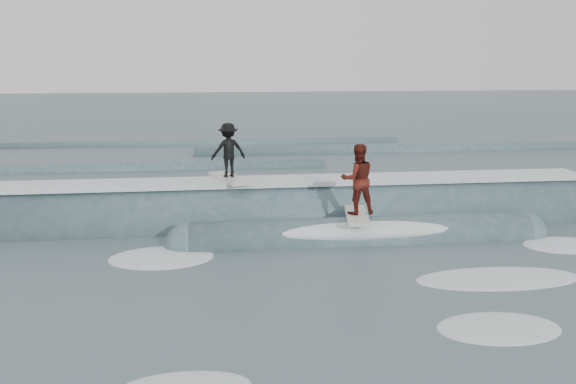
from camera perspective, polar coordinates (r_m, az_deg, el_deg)
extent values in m
plane|color=#374950|center=(14.62, 1.74, -6.94)|extent=(160.00, 160.00, 0.00)
cylinder|color=#36525B|center=(18.80, -0.39, -2.67)|extent=(18.51, 2.30, 2.30)
cylinder|color=#36525B|center=(17.03, 6.56, -4.28)|extent=(9.00, 1.25, 1.25)
sphere|color=#36525B|center=(16.56, -8.79, -4.82)|extent=(1.25, 1.25, 1.25)
sphere|color=#36525B|center=(18.62, 20.15, -3.55)|extent=(1.25, 1.25, 1.25)
cube|color=white|center=(18.54, -0.40, 0.99)|extent=(18.00, 1.30, 0.14)
ellipsoid|color=white|center=(16.95, 6.58, -3.31)|extent=(7.60, 1.30, 0.60)
cube|color=silver|center=(18.39, -5.28, 1.23)|extent=(1.17, 2.07, 0.10)
imported|color=black|center=(18.26, -5.33, 3.74)|extent=(1.09, 0.77, 1.53)
cube|color=silver|center=(16.83, 6.14, -2.09)|extent=(0.87, 2.06, 0.10)
imported|color=#50160F|center=(16.62, 6.21, 1.14)|extent=(0.93, 0.74, 1.83)
ellipsoid|color=white|center=(12.20, 18.22, -11.43)|extent=(2.25, 1.53, 0.10)
ellipsoid|color=white|center=(17.94, 23.34, -4.37)|extent=(1.94, 1.32, 0.10)
ellipsoid|color=white|center=(14.78, 18.19, -7.32)|extent=(3.00, 2.04, 0.10)
ellipsoid|color=white|center=(15.78, -11.19, -5.75)|extent=(2.58, 1.76, 0.10)
cylinder|color=#36525B|center=(28.65, -18.95, 1.70)|extent=(22.00, 0.70, 0.70)
cylinder|color=#36525B|center=(33.67, 10.73, 3.55)|extent=(22.00, 0.80, 0.80)
cylinder|color=#36525B|center=(35.97, -7.44, 4.17)|extent=(22.00, 0.60, 0.60)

